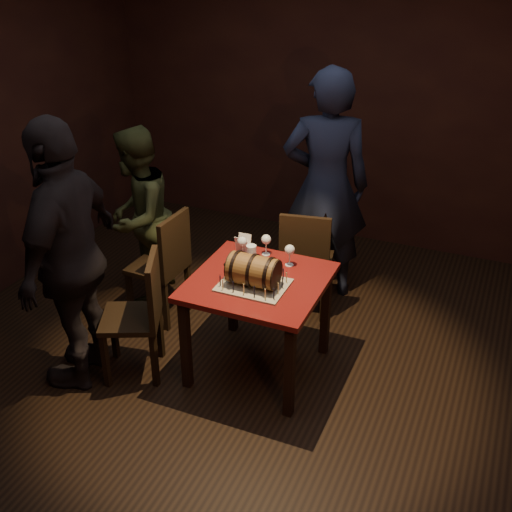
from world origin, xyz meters
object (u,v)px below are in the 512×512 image
object	(u,v)px
pub_table	(258,293)
barrel_cake	(253,271)
person_back	(326,186)
person_left_rear	(138,217)
wine_glass_right	(290,251)
pint_of_ale	(251,255)
chair_left_rear	(165,261)
person_left_front	(70,256)
wine_glass_left	(242,242)
wine_glass_mid	(266,240)
chair_left_front	(141,310)
chair_back	(306,258)

from	to	relation	value
pub_table	barrel_cake	size ratio (longest dim) A/B	2.32
person_back	person_left_rear	world-z (taller)	person_back
wine_glass_right	pint_of_ale	bearing A→B (deg)	-159.74
chair_left_rear	person_left_front	xyz separation A→B (m)	(-0.18, -0.87, 0.43)
wine_glass_left	wine_glass_mid	xyz separation A→B (m)	(0.15, 0.10, -0.00)
pub_table	person_left_front	world-z (taller)	person_left_front
wine_glass_mid	barrel_cake	bearing A→B (deg)	-78.28
wine_glass_left	person_left_rear	xyz separation A→B (m)	(-1.07, 0.29, -0.12)
person_left_rear	chair_left_rear	bearing A→B (deg)	51.32
wine_glass_left	wine_glass_mid	distance (m)	0.18
wine_glass_left	chair_left_front	bearing A→B (deg)	-129.46
wine_glass_mid	chair_left_rear	distance (m)	0.92
chair_left_rear	pub_table	bearing A→B (deg)	-19.65
chair_left_rear	chair_back	bearing A→B (deg)	25.88
wine_glass_mid	chair_left_rear	xyz separation A→B (m)	(-0.86, -0.02, -0.34)
chair_back	chair_left_rear	bearing A→B (deg)	-154.12
person_left_front	chair_back	bearing A→B (deg)	129.65
barrel_cake	chair_left_front	xyz separation A→B (m)	(-0.74, -0.26, -0.35)
person_back	person_left_front	xyz separation A→B (m)	(-1.19, -1.79, -0.03)
wine_glass_right	chair_left_rear	size ratio (longest dim) A/B	0.17
wine_glass_right	chair_left_front	distance (m)	1.12
person_back	chair_left_rear	bearing A→B (deg)	24.28
pint_of_ale	chair_left_rear	world-z (taller)	chair_left_rear
wine_glass_right	chair_left_front	size ratio (longest dim) A/B	0.17
pint_of_ale	person_back	bearing A→B (deg)	79.65
wine_glass_mid	chair_left_front	size ratio (longest dim) A/B	0.17
chair_left_front	person_left_rear	world-z (taller)	person_left_rear
chair_left_rear	person_left_front	distance (m)	0.99
wine_glass_mid	chair_left_front	bearing A→B (deg)	-132.54
chair_left_rear	pint_of_ale	bearing A→B (deg)	-11.08
pint_of_ale	chair_left_rear	distance (m)	0.88
wine_glass_left	person_left_front	xyz separation A→B (m)	(-0.89, -0.79, 0.09)
chair_back	person_left_front	size ratio (longest dim) A/B	0.49
person_left_front	wine_glass_mid	bearing A→B (deg)	121.44
pub_table	chair_left_front	xyz separation A→B (m)	(-0.74, -0.35, -0.12)
wine_glass_mid	chair_left_rear	bearing A→B (deg)	-178.83
person_left_front	person_left_rear	bearing A→B (deg)	-179.53
chair_left_front	person_back	xyz separation A→B (m)	(0.80, 1.60, 0.46)
chair_left_rear	person_left_rear	world-z (taller)	person_left_rear
person_back	chair_back	bearing A→B (deg)	71.42
wine_glass_left	pint_of_ale	bearing A→B (deg)	-36.93
wine_glass_right	person_left_rear	size ratio (longest dim) A/B	0.11
barrel_cake	wine_glass_mid	xyz separation A→B (m)	(-0.09, 0.45, -0.00)
chair_back	person_left_rear	world-z (taller)	person_left_rear
wine_glass_left	person_left_rear	size ratio (longest dim) A/B	0.11
wine_glass_mid	chair_back	world-z (taller)	chair_back
wine_glass_right	barrel_cake	bearing A→B (deg)	-108.36
wine_glass_right	chair_back	xyz separation A→B (m)	(-0.06, 0.55, -0.35)
chair_left_front	chair_back	bearing A→B (deg)	55.83
chair_left_rear	person_back	size ratio (longest dim) A/B	0.47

